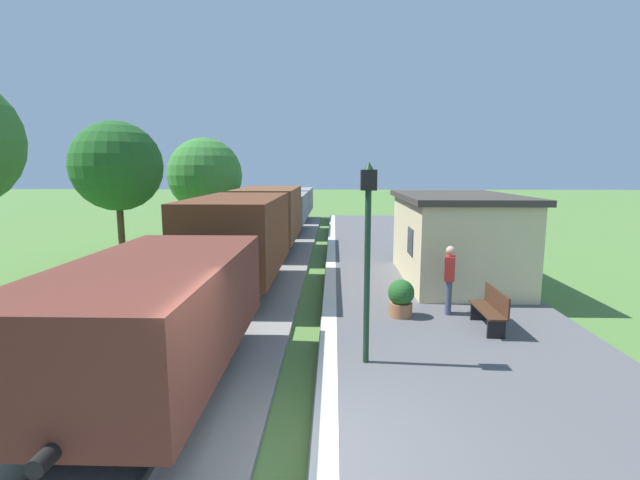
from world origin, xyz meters
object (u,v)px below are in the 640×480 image
object	(u,v)px
lamp_post_near	(368,227)
tree_field_distant	(205,175)
bench_down_platform	(418,244)
tree_field_left	(117,166)
person_waiting	(449,277)
freight_train	(268,222)
bench_near_hut	(491,308)
potted_planter	(401,297)
station_hut	(455,237)

from	to	relation	value
lamp_post_near	tree_field_distant	bearing A→B (deg)	114.67
bench_down_platform	tree_field_distant	xyz separation A→B (m)	(-10.43, 5.53, 2.76)
tree_field_left	tree_field_distant	distance (m)	5.72
person_waiting	lamp_post_near	distance (m)	4.05
bench_down_platform	tree_field_left	xyz separation A→B (m)	(-12.69, 0.29, 3.20)
freight_train	lamp_post_near	size ratio (longest dim) A/B	8.81
bench_near_hut	tree_field_left	xyz separation A→B (m)	(-12.69, 9.22, 3.20)
bench_near_hut	bench_down_platform	size ratio (longest dim) A/B	1.00
bench_near_hut	potted_planter	distance (m)	2.06
freight_train	potted_planter	size ratio (longest dim) A/B	35.59
person_waiting	tree_field_left	distance (m)	14.77
person_waiting	freight_train	bearing A→B (deg)	-40.65
lamp_post_near	freight_train	bearing A→B (deg)	106.58
tree_field_left	potted_planter	bearing A→B (deg)	-37.84
bench_down_platform	tree_field_distant	bearing A→B (deg)	152.09
station_hut	lamp_post_near	size ratio (longest dim) A/B	1.57
bench_near_hut	station_hut	bearing A→B (deg)	85.52
station_hut	tree_field_distant	xyz separation A→B (m)	(-10.80, 9.82, 1.83)
person_waiting	tree_field_distant	xyz separation A→B (m)	(-9.76, 13.39, 2.30)
lamp_post_near	tree_field_distant	size ratio (longest dim) A/B	0.68
bench_near_hut	bench_down_platform	xyz separation A→B (m)	(0.00, 8.93, 0.00)
bench_near_hut	lamp_post_near	size ratio (longest dim) A/B	0.41
freight_train	bench_near_hut	size ratio (longest dim) A/B	21.73
potted_planter	station_hut	bearing A→B (deg)	59.41
bench_down_platform	lamp_post_near	world-z (taller)	lamp_post_near
freight_train	bench_near_hut	world-z (taller)	freight_train
person_waiting	tree_field_left	size ratio (longest dim) A/B	0.29
station_hut	tree_field_left	size ratio (longest dim) A/B	1.00
bench_near_hut	tree_field_distant	distance (m)	18.04
bench_down_platform	tree_field_distant	world-z (taller)	tree_field_distant
bench_near_hut	tree_field_left	distance (m)	16.01
tree_field_left	freight_train	bearing A→B (deg)	6.25
bench_near_hut	tree_field_distant	world-z (taller)	tree_field_distant
bench_down_platform	tree_field_left	size ratio (longest dim) A/B	0.26
person_waiting	bench_down_platform	bearing A→B (deg)	-78.67
tree_field_left	bench_down_platform	bearing A→B (deg)	-1.30
freight_train	station_hut	distance (m)	8.60
station_hut	bench_down_platform	distance (m)	4.41
person_waiting	lamp_post_near	bearing A→B (deg)	68.99
bench_near_hut	bench_down_platform	distance (m)	8.93
person_waiting	tree_field_distant	size ratio (longest dim) A/B	0.31
freight_train	tree_field_left	world-z (taller)	tree_field_left
bench_near_hut	tree_field_left	size ratio (longest dim) A/B	0.26
freight_train	lamp_post_near	bearing A→B (deg)	-73.42
person_waiting	potted_planter	xyz separation A→B (m)	(-1.21, -0.24, -0.46)
person_waiting	potted_planter	world-z (taller)	person_waiting
station_hut	person_waiting	xyz separation A→B (m)	(-1.04, -3.57, -0.47)
freight_train	tree_field_left	distance (m)	6.73
bench_near_hut	potted_planter	xyz separation A→B (m)	(-1.89, 0.83, 0.00)
potted_planter	lamp_post_near	world-z (taller)	lamp_post_near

